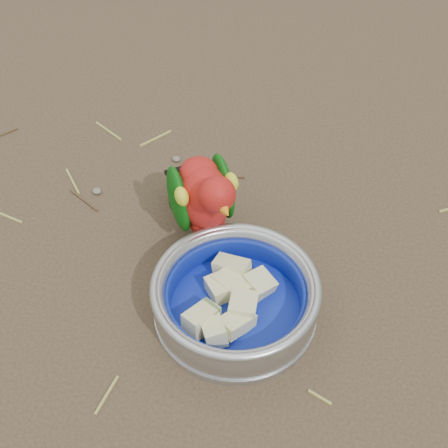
% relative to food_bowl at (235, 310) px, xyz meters
% --- Properties ---
extents(ground, '(60.00, 60.00, 0.00)m').
position_rel_food_bowl_xyz_m(ground, '(-0.12, -0.06, -0.01)').
color(ground, '#483728').
extents(food_bowl, '(0.21, 0.21, 0.02)m').
position_rel_food_bowl_xyz_m(food_bowl, '(0.00, 0.00, 0.00)').
color(food_bowl, '#B2B2BA').
rests_on(food_bowl, ground).
extents(bowl_wall, '(0.21, 0.21, 0.04)m').
position_rel_food_bowl_xyz_m(bowl_wall, '(0.00, 0.00, 0.03)').
color(bowl_wall, '#B2B2BA').
rests_on(bowl_wall, food_bowl).
extents(fruit_wedges, '(0.12, 0.12, 0.03)m').
position_rel_food_bowl_xyz_m(fruit_wedges, '(0.00, 0.00, 0.02)').
color(fruit_wedges, beige).
rests_on(fruit_wedges, food_bowl).
extents(lory_parrot, '(0.18, 0.19, 0.15)m').
position_rel_food_bowl_xyz_m(lory_parrot, '(-0.08, 0.11, 0.07)').
color(lory_parrot, '#AC1814').
rests_on(lory_parrot, ground).
extents(ground_debris, '(0.90, 0.80, 0.01)m').
position_rel_food_bowl_xyz_m(ground_debris, '(-0.12, 0.02, -0.01)').
color(ground_debris, '#A49B4C').
rests_on(ground_debris, ground).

